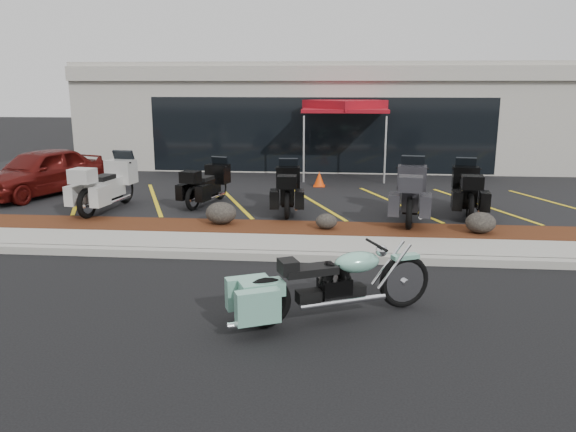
# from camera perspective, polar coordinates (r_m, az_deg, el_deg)

# --- Properties ---
(ground) EXTENTS (90.00, 90.00, 0.00)m
(ground) POSITION_cam_1_polar(r_m,az_deg,el_deg) (9.78, 1.07, -6.14)
(ground) COLOR black
(ground) RESTS_ON ground
(curb) EXTENTS (24.00, 0.25, 0.15)m
(curb) POSITION_cam_1_polar(r_m,az_deg,el_deg) (10.61, 1.43, -4.15)
(curb) COLOR gray
(curb) RESTS_ON ground
(sidewalk) EXTENTS (24.00, 1.20, 0.15)m
(sidewalk) POSITION_cam_1_polar(r_m,az_deg,el_deg) (11.28, 1.67, -3.09)
(sidewalk) COLOR gray
(sidewalk) RESTS_ON ground
(mulch_bed) EXTENTS (24.00, 1.20, 0.16)m
(mulch_bed) POSITION_cam_1_polar(r_m,az_deg,el_deg) (12.43, 2.01, -1.51)
(mulch_bed) COLOR #33140B
(mulch_bed) RESTS_ON ground
(upper_lot) EXTENTS (26.00, 9.60, 0.15)m
(upper_lot) POSITION_cam_1_polar(r_m,az_deg,el_deg) (17.70, 3.01, 2.93)
(upper_lot) COLOR black
(upper_lot) RESTS_ON ground
(dealership_building) EXTENTS (18.00, 8.16, 4.00)m
(dealership_building) POSITION_cam_1_polar(r_m,az_deg,el_deg) (23.71, 3.68, 10.25)
(dealership_building) COLOR #A09C91
(dealership_building) RESTS_ON ground
(boulder_left) EXTENTS (0.70, 0.58, 0.50)m
(boulder_left) POSITION_cam_1_polar(r_m,az_deg,el_deg) (12.76, -6.82, 0.31)
(boulder_left) COLOR black
(boulder_left) RESTS_ON mulch_bed
(boulder_mid) EXTENTS (0.47, 0.39, 0.33)m
(boulder_mid) POSITION_cam_1_polar(r_m,az_deg,el_deg) (12.27, 3.92, -0.54)
(boulder_mid) COLOR black
(boulder_mid) RESTS_ON mulch_bed
(boulder_right) EXTENTS (0.63, 0.53, 0.45)m
(boulder_right) POSITION_cam_1_polar(r_m,az_deg,el_deg) (12.57, 18.98, -0.64)
(boulder_right) COLOR black
(boulder_right) RESTS_ON mulch_bed
(hero_cruiser) EXTENTS (3.07, 1.94, 1.06)m
(hero_cruiser) POSITION_cam_1_polar(r_m,az_deg,el_deg) (8.46, 11.74, -5.78)
(hero_cruiser) COLOR #7ABEA5
(hero_cruiser) RESTS_ON ground
(touring_white) EXTENTS (1.28, 2.55, 1.42)m
(touring_white) POSITION_cam_1_polar(r_m,az_deg,el_deg) (15.43, -16.28, 3.83)
(touring_white) COLOR beige
(touring_white) RESTS_ON upper_lot
(touring_black_front) EXTENTS (1.30, 2.18, 1.19)m
(touring_black_front) POSITION_cam_1_polar(r_m,az_deg,el_deg) (15.45, -6.92, 3.85)
(touring_black_front) COLOR black
(touring_black_front) RESTS_ON upper_lot
(touring_black_mid) EXTENTS (0.97, 2.19, 1.25)m
(touring_black_mid) POSITION_cam_1_polar(r_m,az_deg,el_deg) (14.58, 0.03, 3.50)
(touring_black_mid) COLOR black
(touring_black_mid) RESTS_ON upper_lot
(touring_grey) EXTENTS (1.26, 2.53, 1.41)m
(touring_grey) POSITION_cam_1_polar(r_m,az_deg,el_deg) (14.14, 12.46, 3.21)
(touring_grey) COLOR #2B2A2F
(touring_grey) RESTS_ON upper_lot
(touring_black_rear) EXTENTS (1.10, 2.31, 1.30)m
(touring_black_rear) POSITION_cam_1_polar(r_m,az_deg,el_deg) (15.04, 17.49, 3.27)
(touring_black_rear) COLOR black
(touring_black_rear) RESTS_ON upper_lot
(parked_car) EXTENTS (2.82, 4.22, 1.33)m
(parked_car) POSITION_cam_1_polar(r_m,az_deg,el_deg) (17.47, -23.87, 4.14)
(parked_car) COLOR #4F0D0B
(parked_car) RESTS_ON upper_lot
(traffic_cone) EXTENTS (0.43, 0.43, 0.46)m
(traffic_cone) POSITION_cam_1_polar(r_m,az_deg,el_deg) (17.43, 3.20, 3.78)
(traffic_cone) COLOR #E73E07
(traffic_cone) RESTS_ON upper_lot
(popup_canopy) EXTENTS (3.30, 3.30, 2.58)m
(popup_canopy) POSITION_cam_1_polar(r_m,az_deg,el_deg) (19.21, 5.80, 10.93)
(popup_canopy) COLOR silver
(popup_canopy) RESTS_ON upper_lot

